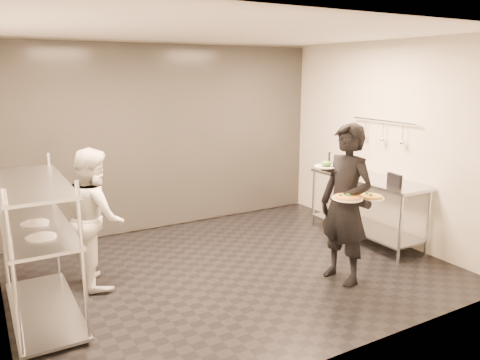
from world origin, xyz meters
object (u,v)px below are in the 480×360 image
pizza_plate_near (347,197)px  pizza_plate_far (371,197)px  bottle_dark (330,160)px  bottle_green (332,162)px  pos_monitor (394,180)px  prep_counter (366,197)px  salad_plate (326,165)px  pass_rack (38,242)px  waiter (346,204)px  chef (95,217)px  bottle_clear (354,164)px

pizza_plate_near → pizza_plate_far: pizza_plate_near is taller
pizza_plate_far → bottle_dark: bearing=61.2°
bottle_green → pos_monitor: bearing=-88.1°
prep_counter → salad_plate: bearing=-154.6°
pass_rack → pizza_plate_near: 3.17m
pass_rack → waiter: 3.25m
pos_monitor → salad_plate: bearing=-170.1°
waiter → chef: bearing=-125.9°
prep_counter → pass_rack: bearing=-180.0°
chef → waiter: bearing=-118.1°
pass_rack → prep_counter: pass_rack is taller
pos_monitor → bottle_dark: size_ratio=1.02×
prep_counter → pizza_plate_far: size_ratio=6.17×
salad_plate → bottle_green: bearing=46.4°
bottle_clear → salad_plate: bearing=-143.9°
chef → bottle_green: chef is taller
prep_counter → chef: size_ratio=1.15×
pass_rack → pos_monitor: (4.21, -0.58, 0.24)m
waiter → bottle_green: size_ratio=6.67×
pizza_plate_near → pizza_plate_far: 0.32m
prep_counter → salad_plate: salad_plate is taller
chef → bottle_dark: (3.67, 0.33, 0.26)m
pizza_plate_far → salad_plate: bearing=117.6°
waiter → pizza_plate_near: (-0.16, -0.19, 0.15)m
waiter → salad_plate: (-0.08, 0.26, 0.42)m
pizza_plate_far → bottle_dark: size_ratio=1.22×
chef → pos_monitor: bearing=-106.1°
salad_plate → chef: bearing=155.7°
waiter → pizza_plate_far: bearing=30.4°
pass_rack → pizza_plate_near: pass_rack is taller
pizza_plate_near → bottle_clear: bottle_clear is taller
waiter → bottle_dark: waiter is taller
prep_counter → bottle_dark: (-0.00, 0.80, 0.41)m
pass_rack → chef: (0.65, 0.47, 0.01)m
waiter → pizza_plate_near: bearing=-47.0°
salad_plate → pizza_plate_near: bearing=-99.2°
prep_counter → bottle_dark: bearing=90.3°
pizza_plate_near → pass_rack: bearing=160.3°
pos_monitor → bottle_dark: bottle_dark is taller
salad_plate → pass_rack: bearing=168.7°
pizza_plate_near → pizza_plate_far: (0.32, -0.02, -0.03)m
pass_rack → bottle_green: size_ratio=5.85×
pizza_plate_near → bottle_clear: size_ratio=1.79×
pizza_plate_near → pos_monitor: (1.24, 0.48, -0.05)m
chef → prep_counter: bearing=-96.8°
bottle_green → bottle_dark: 0.27m
salad_plate → waiter: bearing=-72.1°
chef → bottle_green: bearing=-87.8°
pos_monitor → pass_rack: bearing=-179.3°
pizza_plate_near → pos_monitor: pizza_plate_near is taller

